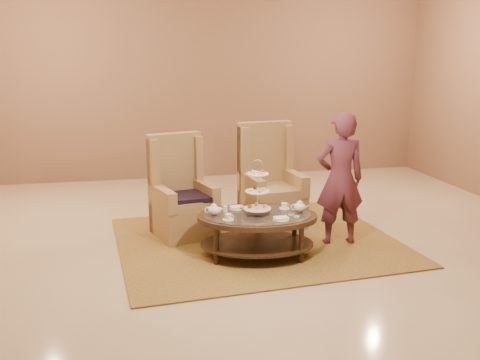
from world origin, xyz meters
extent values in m
plane|color=#C1AE90|center=(0.00, 0.00, 0.00)|extent=(8.00, 8.00, 0.00)
cube|color=white|center=(0.00, 0.00, 0.00)|extent=(8.00, 8.00, 0.02)
cube|color=brown|center=(0.00, 4.00, 1.75)|extent=(8.00, 0.04, 3.50)
cube|color=olive|center=(0.14, 0.44, 0.01)|extent=(3.38, 2.90, 0.02)
cylinder|color=black|center=(-0.44, -0.18, 0.21)|extent=(0.06, 0.06, 0.42)
cylinder|color=black|center=(0.43, -0.31, 0.21)|extent=(0.06, 0.06, 0.42)
cylinder|color=black|center=(-0.37, 0.28, 0.21)|extent=(0.06, 0.06, 0.42)
cylinder|color=black|center=(0.51, 0.14, 0.21)|extent=(0.06, 0.06, 0.42)
cylinder|color=silver|center=(0.03, -0.02, 0.74)|extent=(0.01, 0.01, 0.53)
torus|color=silver|center=(0.03, -0.02, 1.01)|extent=(0.13, 0.03, 0.13)
cylinder|color=white|center=(0.03, -0.02, 0.54)|extent=(0.34, 0.34, 0.01)
cylinder|color=white|center=(0.03, -0.02, 0.73)|extent=(0.30, 0.30, 0.01)
cylinder|color=white|center=(0.03, -0.02, 0.92)|extent=(0.26, 0.26, 0.01)
cylinder|color=#D7726E|center=(0.11, -0.03, 0.57)|extent=(0.05, 0.05, 0.03)
cylinder|color=tan|center=(0.05, 0.06, 0.57)|extent=(0.05, 0.05, 0.03)
cylinder|color=brown|center=(-0.05, 0.00, 0.57)|extent=(0.05, 0.05, 0.03)
cylinder|color=beige|center=(0.02, -0.10, 0.57)|extent=(0.05, 0.05, 0.03)
ellipsoid|color=tan|center=(0.10, -0.01, 0.75)|extent=(0.05, 0.05, 0.03)
ellipsoid|color=brown|center=(0.02, 0.06, 0.75)|extent=(0.05, 0.05, 0.03)
ellipsoid|color=beige|center=(-0.04, -0.03, 0.75)|extent=(0.05, 0.05, 0.03)
ellipsoid|color=#D7726E|center=(0.04, -0.09, 0.75)|extent=(0.05, 0.05, 0.03)
cube|color=brown|center=(0.09, 0.01, 0.94)|extent=(0.05, 0.04, 0.02)
cube|color=beige|center=(0.01, 0.04, 0.94)|extent=(0.05, 0.04, 0.02)
cube|color=#D7726E|center=(-0.02, -0.04, 0.94)|extent=(0.05, 0.04, 0.02)
cube|color=tan|center=(0.06, -0.07, 0.94)|extent=(0.05, 0.04, 0.02)
ellipsoid|color=white|center=(-0.43, 0.03, 0.54)|extent=(0.14, 0.14, 0.10)
cylinder|color=white|center=(-0.43, 0.03, 0.59)|extent=(0.07, 0.07, 0.01)
sphere|color=white|center=(-0.43, 0.03, 0.60)|extent=(0.02, 0.02, 0.02)
cone|color=white|center=(-0.35, 0.02, 0.54)|extent=(0.08, 0.04, 0.05)
torus|color=white|center=(-0.49, 0.04, 0.54)|extent=(0.07, 0.02, 0.07)
ellipsoid|color=white|center=(0.50, -0.04, 0.54)|extent=(0.14, 0.14, 0.10)
cylinder|color=white|center=(0.50, -0.04, 0.59)|extent=(0.07, 0.07, 0.01)
sphere|color=white|center=(0.50, -0.04, 0.60)|extent=(0.02, 0.02, 0.02)
cone|color=white|center=(0.58, -0.05, 0.54)|extent=(0.08, 0.04, 0.05)
torus|color=white|center=(0.44, -0.03, 0.54)|extent=(0.07, 0.02, 0.07)
cylinder|color=white|center=(-0.31, -0.15, 0.48)|extent=(0.13, 0.13, 0.01)
cylinder|color=white|center=(-0.31, -0.15, 0.52)|extent=(0.08, 0.08, 0.06)
torus|color=white|center=(-0.27, -0.16, 0.52)|extent=(0.04, 0.01, 0.04)
cylinder|color=white|center=(0.37, 0.12, 0.48)|extent=(0.13, 0.13, 0.01)
cylinder|color=white|center=(0.37, 0.12, 0.52)|extent=(0.08, 0.08, 0.06)
torus|color=white|center=(0.41, 0.12, 0.52)|extent=(0.04, 0.01, 0.04)
cylinder|color=white|center=(-0.14, 0.22, 0.48)|extent=(0.19, 0.19, 0.01)
cube|color=beige|center=(-0.14, 0.22, 0.50)|extent=(0.15, 0.11, 0.02)
cylinder|color=white|center=(0.23, -0.26, 0.48)|extent=(0.19, 0.19, 0.01)
cube|color=beige|center=(0.23, -0.26, 0.50)|extent=(0.15, 0.11, 0.02)
cylinder|color=white|center=(-0.28, 0.14, 0.51)|extent=(0.05, 0.05, 0.06)
cylinder|color=white|center=(0.40, -0.22, 0.49)|extent=(0.07, 0.07, 0.01)
cylinder|color=#D7726E|center=(0.40, -0.22, 0.50)|extent=(0.05, 0.05, 0.01)
cylinder|color=white|center=(0.38, -0.12, 0.49)|extent=(0.07, 0.07, 0.01)
cylinder|color=brown|center=(0.38, -0.12, 0.50)|extent=(0.05, 0.05, 0.01)
cylinder|color=white|center=(-0.33, 0.23, 0.49)|extent=(0.07, 0.07, 0.01)
cylinder|color=beige|center=(-0.33, 0.23, 0.50)|extent=(0.05, 0.05, 0.01)
cube|color=#9C7949|center=(-0.67, 0.81, 0.20)|extent=(0.82, 0.82, 0.39)
cube|color=#9C7949|center=(-0.65, 0.76, 0.44)|extent=(0.70, 0.70, 0.09)
cube|color=#9C7949|center=(-0.75, 1.07, 0.61)|extent=(0.67, 0.32, 1.22)
cube|color=#9C7949|center=(-1.01, 0.95, 0.89)|extent=(0.15, 0.23, 0.56)
cube|color=#9C7949|center=(-0.47, 1.11, 0.89)|extent=(0.15, 0.23, 0.56)
cube|color=#9C7949|center=(-0.91, 0.68, 0.52)|extent=(0.28, 0.60, 0.24)
cube|color=#9C7949|center=(-0.39, 0.84, 0.52)|extent=(0.28, 0.60, 0.24)
cube|color=black|center=(-0.65, 0.74, 0.51)|extent=(0.58, 0.54, 0.06)
cube|color=#9C7949|center=(0.48, 1.01, 0.21)|extent=(0.79, 0.79, 0.42)
cube|color=#9C7949|center=(0.48, 0.96, 0.47)|extent=(0.67, 0.67, 0.10)
cube|color=#9C7949|center=(0.44, 1.30, 0.65)|extent=(0.71, 0.23, 1.30)
cube|color=#9C7949|center=(0.15, 1.22, 0.95)|extent=(0.13, 0.23, 0.60)
cube|color=#9C7949|center=(0.74, 1.30, 0.95)|extent=(0.13, 0.23, 0.60)
cube|color=#9C7949|center=(0.20, 0.93, 0.55)|extent=(0.20, 0.64, 0.26)
cube|color=#9C7949|center=(0.77, 1.00, 0.55)|extent=(0.20, 0.64, 0.26)
imported|color=#522330|center=(1.04, 0.19, 0.76)|extent=(0.58, 0.41, 1.53)
camera|label=1|loc=(-1.26, -5.33, 2.15)|focal=40.00mm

